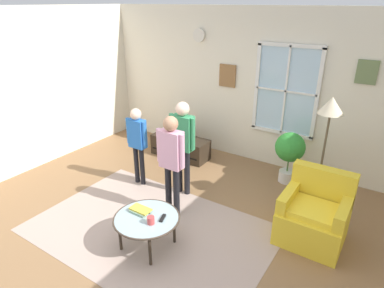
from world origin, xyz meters
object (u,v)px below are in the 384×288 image
(cup, at_px, (151,220))
(floor_lamp, at_px, (329,118))
(armchair, at_px, (314,216))
(remote_near_books, at_px, (163,218))
(person_green_shirt, at_px, (183,138))
(potted_plant_by_window, at_px, (290,150))
(television, at_px, (180,128))
(coffee_table, at_px, (147,219))
(tv_stand, at_px, (180,147))
(remote_near_cup, at_px, (144,214))
(person_blue_shirt, at_px, (137,138))
(book_stack, at_px, (141,210))
(person_pink_shirt, at_px, (171,155))

(cup, height_order, floor_lamp, floor_lamp)
(armchair, height_order, remote_near_books, armchair)
(armchair, xyz_separation_m, person_green_shirt, (-1.96, 0.00, 0.59))
(cup, relative_size, potted_plant_by_window, 0.10)
(television, relative_size, coffee_table, 0.62)
(tv_stand, relative_size, potted_plant_by_window, 1.31)
(floor_lamp, bearing_deg, person_green_shirt, -160.52)
(tv_stand, bearing_deg, potted_plant_by_window, 4.75)
(television, bearing_deg, armchair, -20.77)
(television, bearing_deg, cup, -62.01)
(cup, distance_m, remote_near_cup, 0.21)
(coffee_table, bearing_deg, person_blue_shirt, 134.93)
(cup, bearing_deg, tv_stand, 117.96)
(tv_stand, bearing_deg, person_blue_shirt, -88.32)
(remote_near_books, bearing_deg, book_stack, -173.54)
(book_stack, distance_m, cup, 0.27)
(television, xyz_separation_m, potted_plant_by_window, (2.02, 0.17, -0.01))
(book_stack, relative_size, floor_lamp, 0.15)
(tv_stand, height_order, coffee_table, coffee_table)
(book_stack, xyz_separation_m, floor_lamp, (1.62, 1.85, 0.95))
(cup, distance_m, floor_lamp, 2.56)
(tv_stand, height_order, book_stack, book_stack)
(remote_near_books, relative_size, remote_near_cup, 1.00)
(person_blue_shirt, bearing_deg, tv_stand, 91.68)
(person_blue_shirt, distance_m, potted_plant_by_window, 2.42)
(potted_plant_by_window, bearing_deg, coffee_table, -109.79)
(remote_near_books, height_order, person_green_shirt, person_green_shirt)
(cup, bearing_deg, person_pink_shirt, 109.25)
(book_stack, bearing_deg, remote_near_cup, -14.63)
(television, relative_size, armchair, 0.57)
(television, relative_size, cup, 5.50)
(potted_plant_by_window, bearing_deg, cup, -107.01)
(tv_stand, xyz_separation_m, potted_plant_by_window, (2.02, 0.17, 0.37))
(coffee_table, distance_m, book_stack, 0.15)
(tv_stand, bearing_deg, armchair, -20.82)
(book_stack, bearing_deg, person_blue_shirt, 132.52)
(coffee_table, bearing_deg, floor_lamp, 51.94)
(person_pink_shirt, height_order, floor_lamp, floor_lamp)
(tv_stand, relative_size, floor_lamp, 0.67)
(coffee_table, bearing_deg, television, 116.31)
(television, relative_size, book_stack, 1.92)
(armchair, height_order, cup, armchair)
(television, xyz_separation_m, cup, (1.25, -2.35, -0.12))
(television, distance_m, potted_plant_by_window, 2.03)
(television, distance_m, floor_lamp, 2.77)
(coffee_table, xyz_separation_m, cup, (0.12, -0.06, 0.07))
(person_pink_shirt, bearing_deg, person_green_shirt, 109.32)
(person_blue_shirt, bearing_deg, book_stack, -47.48)
(remote_near_cup, bearing_deg, cup, -26.23)
(book_stack, xyz_separation_m, potted_plant_by_window, (1.02, 2.42, 0.13))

